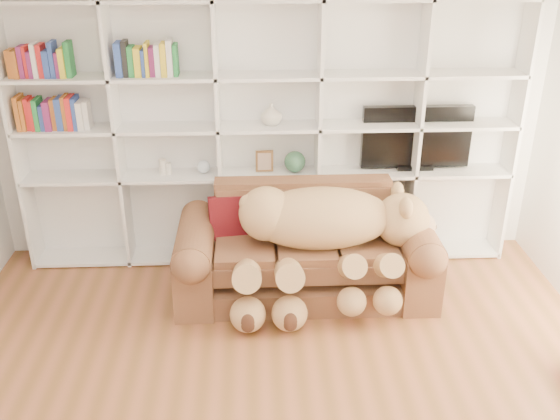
{
  "coord_description": "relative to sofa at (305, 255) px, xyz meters",
  "views": [
    {
      "loc": [
        -0.14,
        -2.96,
        3.0
      ],
      "look_at": [
        0.07,
        1.63,
        0.8
      ],
      "focal_mm": 40.0,
      "sensor_mm": 36.0,
      "label": 1
    }
  ],
  "objects": [
    {
      "name": "picture_frame",
      "position": [
        -0.33,
        0.62,
        0.63
      ],
      "size": [
        0.16,
        0.03,
        0.2
      ],
      "primitive_type": "cube",
      "rotation": [
        0.0,
        0.0,
        0.04
      ],
      "color": "brown",
      "rests_on": "bookshelf"
    },
    {
      "name": "tv",
      "position": [
        1.05,
        0.67,
        0.81
      ],
      "size": [
        0.99,
        0.18,
        0.59
      ],
      "color": "black",
      "rests_on": "bookshelf"
    },
    {
      "name": "teddy_bear",
      "position": [
        0.13,
        -0.18,
        0.3
      ],
      "size": [
        1.73,
        0.92,
        1.0
      ],
      "rotation": [
        0.0,
        0.0,
        -0.11
      ],
      "color": "tan",
      "rests_on": "sofa"
    },
    {
      "name": "wall_back",
      "position": [
        -0.29,
        0.82,
        1.01
      ],
      "size": [
        5.0,
        0.02,
        2.7
      ],
      "primitive_type": "cube",
      "color": "silver",
      "rests_on": "floor"
    },
    {
      "name": "shelf_vase",
      "position": [
        -0.26,
        0.62,
        1.07
      ],
      "size": [
        0.19,
        0.19,
        0.19
      ],
      "primitive_type": "imported",
      "rotation": [
        0.0,
        0.0,
        0.05
      ],
      "color": "beige",
      "rests_on": "bookshelf"
    },
    {
      "name": "figurine_short",
      "position": [
        -1.2,
        0.62,
        0.57
      ],
      "size": [
        0.06,
        0.06,
        0.11
      ],
      "primitive_type": "cylinder",
      "rotation": [
        0.0,
        0.0,
        0.04
      ],
      "color": "beige",
      "rests_on": "bookshelf"
    },
    {
      "name": "throw_pillow",
      "position": [
        -0.63,
        0.15,
        0.3
      ],
      "size": [
        0.39,
        0.25,
        0.39
      ],
      "primitive_type": "cube",
      "rotation": [
        -0.24,
        0.0,
        0.14
      ],
      "color": "#540E13",
      "rests_on": "sofa"
    },
    {
      "name": "figurine_tall",
      "position": [
        -1.24,
        0.62,
        0.59
      ],
      "size": [
        0.09,
        0.09,
        0.14
      ],
      "primitive_type": "cylinder",
      "rotation": [
        0.0,
        0.0,
        0.34
      ],
      "color": "beige",
      "rests_on": "bookshelf"
    },
    {
      "name": "sofa",
      "position": [
        0.0,
        0.0,
        0.0
      ],
      "size": [
        2.17,
        0.94,
        0.91
      ],
      "color": "brown",
      "rests_on": "floor"
    },
    {
      "name": "green_vase",
      "position": [
        -0.05,
        0.62,
        0.62
      ],
      "size": [
        0.19,
        0.19,
        0.19
      ],
      "primitive_type": "sphere",
      "color": "#305D40",
      "rests_on": "bookshelf"
    },
    {
      "name": "bookshelf",
      "position": [
        -0.53,
        0.68,
        0.96
      ],
      "size": [
        4.43,
        0.35,
        2.4
      ],
      "color": "white",
      "rests_on": "floor"
    },
    {
      "name": "snow_globe",
      "position": [
        -0.88,
        0.62,
        0.59
      ],
      "size": [
        0.12,
        0.12,
        0.12
      ],
      "primitive_type": "sphere",
      "color": "silver",
      "rests_on": "bookshelf"
    }
  ]
}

